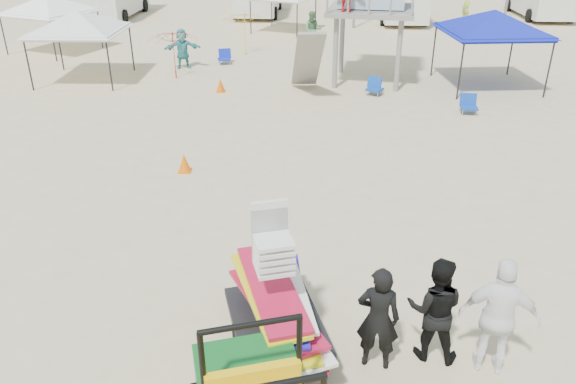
{
  "coord_description": "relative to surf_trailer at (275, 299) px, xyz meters",
  "views": [
    {
      "loc": [
        1.02,
        -6.55,
        6.11
      ],
      "look_at": [
        0.5,
        3.0,
        1.3
      ],
      "focal_mm": 35.0,
      "sensor_mm": 36.0,
      "label": 1
    }
  ],
  "objects": [
    {
      "name": "ground",
      "position": [
        -0.46,
        -0.2,
        -0.9
      ],
      "size": [
        140.0,
        140.0,
        0.0
      ],
      "primitive_type": "plane",
      "color": "beige",
      "rests_on": "ground"
    },
    {
      "name": "surf_trailer",
      "position": [
        0.0,
        0.0,
        0.0
      ],
      "size": [
        1.82,
        2.57,
        2.22
      ],
      "color": "black",
      "rests_on": "ground"
    },
    {
      "name": "man_left",
      "position": [
        1.51,
        -0.3,
        -0.05
      ],
      "size": [
        0.68,
        0.5,
        1.71
      ],
      "primitive_type": "imported",
      "rotation": [
        0.0,
        0.0,
        3.0
      ],
      "color": "black",
      "rests_on": "ground"
    },
    {
      "name": "man_mid",
      "position": [
        2.36,
        -0.05,
        -0.04
      ],
      "size": [
        0.95,
        0.81,
        1.72
      ],
      "primitive_type": "imported",
      "rotation": [
        0.0,
        0.0,
        2.94
      ],
      "color": "black",
      "rests_on": "ground"
    },
    {
      "name": "man_right",
      "position": [
        3.21,
        -0.3,
        0.05
      ],
      "size": [
        1.19,
        0.67,
        1.91
      ],
      "primitive_type": "imported",
      "rotation": [
        0.0,
        0.0,
        2.95
      ],
      "color": "white",
      "rests_on": "ground"
    },
    {
      "name": "canopy_blue",
      "position": [
        7.01,
        14.97,
        1.81
      ],
      "size": [
        3.75,
        3.75,
        3.27
      ],
      "color": "black",
      "rests_on": "ground"
    },
    {
      "name": "canopy_white_a",
      "position": [
        -8.75,
        15.02,
        1.66
      ],
      "size": [
        3.29,
        3.29,
        3.11
      ],
      "color": "black",
      "rests_on": "ground"
    },
    {
      "name": "umbrella_a",
      "position": [
        -5.22,
        15.41,
        0.04
      ],
      "size": [
        2.63,
        2.65,
        1.9
      ],
      "primitive_type": "imported",
      "rotation": [
        0.0,
        0.0,
        -0.32
      ],
      "color": "red",
      "rests_on": "ground"
    },
    {
      "name": "umbrella_b",
      "position": [
        -2.89,
        19.8,
        0.06
      ],
      "size": [
        2.39,
        2.42,
        1.94
      ],
      "primitive_type": "imported",
      "rotation": [
        0.0,
        0.0,
        0.14
      ],
      "color": "yellow",
      "rests_on": "ground"
    },
    {
      "name": "cone_near",
      "position": [
        -2.85,
        6.42,
        -0.65
      ],
      "size": [
        0.34,
        0.34,
        0.5
      ],
      "primitive_type": "cone",
      "color": "#EB6207",
      "rests_on": "ground"
    },
    {
      "name": "cone_far",
      "position": [
        -3.08,
        13.64,
        -0.65
      ],
      "size": [
        0.34,
        0.34,
        0.5
      ],
      "primitive_type": "cone",
      "color": "#DC5806",
      "rests_on": "ground"
    },
    {
      "name": "beach_chair_a",
      "position": [
        -3.61,
        17.97,
        -0.59
      ],
      "size": [
        0.66,
        0.71,
        0.64
      ],
      "color": "#1127B9",
      "rests_on": "ground"
    },
    {
      "name": "beach_chair_b",
      "position": [
        5.63,
        11.65,
        -0.59
      ],
      "size": [
        0.58,
        0.62,
        0.64
      ],
      "color": "#0F3DA6",
      "rests_on": "ground"
    },
    {
      "name": "beach_chair_c",
      "position": [
        2.66,
        13.63,
        -0.59
      ],
      "size": [
        0.72,
        0.8,
        0.64
      ],
      "color": "#0F3FA7",
      "rests_on": "ground"
    },
    {
      "name": "distant_beachgoers",
      "position": [
        -1.26,
        20.27,
        -0.06
      ],
      "size": [
        15.9,
        13.19,
        1.77
      ],
      "color": "teal",
      "rests_on": "ground"
    }
  ]
}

